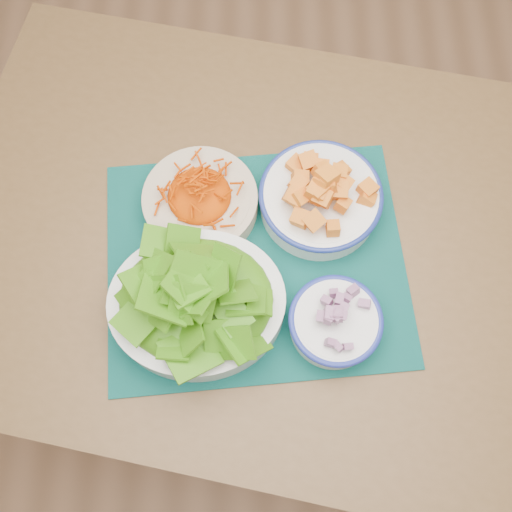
{
  "coord_description": "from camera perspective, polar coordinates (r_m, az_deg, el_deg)",
  "views": [
    {
      "loc": [
        0.16,
        -0.09,
        1.69
      ],
      "look_at": [
        0.16,
        0.24,
        0.78
      ],
      "focal_mm": 40.0,
      "sensor_mm": 36.0,
      "label": 1
    }
  ],
  "objects": [
    {
      "name": "carrot_bowl",
      "position": [
        1.0,
        -5.62,
        5.74
      ],
      "size": [
        0.22,
        0.22,
        0.08
      ],
      "rotation": [
        0.0,
        0.0,
        0.12
      ],
      "color": "beige",
      "rests_on": "placemat"
    },
    {
      "name": "ground",
      "position": [
        1.7,
        -5.68,
        -17.06
      ],
      "size": [
        4.0,
        4.0,
        0.0
      ],
      "primitive_type": "plane",
      "color": "#9F714D",
      "rests_on": "ground"
    },
    {
      "name": "onion_bowl",
      "position": [
        0.93,
        7.95,
        -6.48
      ],
      "size": [
        0.18,
        0.18,
        0.08
      ],
      "rotation": [
        0.0,
        0.0,
        0.32
      ],
      "color": "white",
      "rests_on": "placemat"
    },
    {
      "name": "table",
      "position": [
        1.1,
        3.05,
        -0.12
      ],
      "size": [
        1.4,
        1.07,
        0.75
      ],
      "rotation": [
        0.0,
        0.0,
        -0.21
      ],
      "color": "brown",
      "rests_on": "ground"
    },
    {
      "name": "placemat",
      "position": [
        0.99,
        -0.0,
        -0.63
      ],
      "size": [
        0.55,
        0.47,
        0.0
      ],
      "primitive_type": "cube",
      "rotation": [
        0.0,
        0.0,
        0.09
      ],
      "color": "#04302D",
      "rests_on": "table"
    },
    {
      "name": "lettuce_bowl",
      "position": [
        0.91,
        -6.03,
        -4.3
      ],
      "size": [
        0.3,
        0.26,
        0.14
      ],
      "rotation": [
        0.0,
        0.0,
        0.07
      ],
      "color": "white",
      "rests_on": "placemat"
    },
    {
      "name": "squash_bowl",
      "position": [
        0.99,
        6.54,
        6.17
      ],
      "size": [
        0.22,
        0.22,
        0.11
      ],
      "rotation": [
        0.0,
        0.0,
        0.06
      ],
      "color": "white",
      "rests_on": "placemat"
    }
  ]
}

